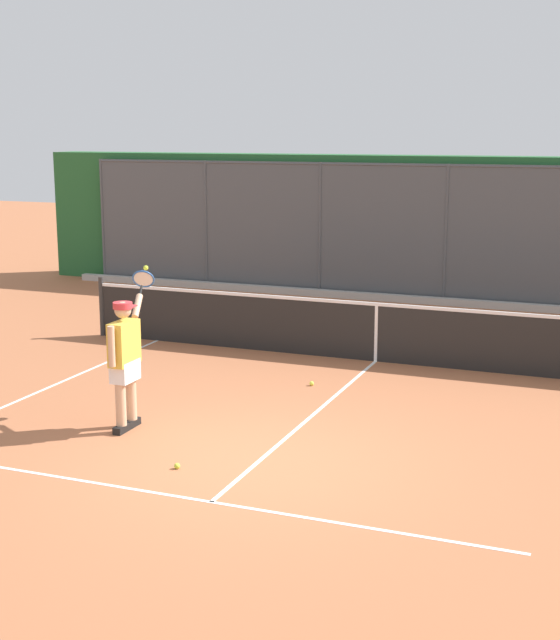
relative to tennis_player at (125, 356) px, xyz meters
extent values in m
plane|color=#A8603D|center=(-1.97, 0.45, -0.94)|extent=(60.00, 60.00, 0.00)
cube|color=white|center=(-1.97, 1.67, -0.94)|extent=(6.22, 0.05, 0.01)
cube|color=white|center=(-1.97, -1.36, -0.94)|extent=(0.05, 6.05, 0.01)
cylinder|color=#474C51|center=(-1.97, -9.72, 0.54)|extent=(0.07, 0.07, 2.95)
cylinder|color=#474C51|center=(0.85, -9.72, 0.54)|extent=(0.07, 0.07, 2.95)
cylinder|color=#474C51|center=(3.66, -9.72, 0.54)|extent=(0.07, 0.07, 2.95)
cylinder|color=#474C51|center=(6.47, -9.72, 0.54)|extent=(0.07, 0.07, 2.95)
cylinder|color=#474C51|center=(-1.97, -9.72, 1.97)|extent=(16.88, 0.05, 0.05)
cube|color=#474C51|center=(-1.97, -9.72, 0.54)|extent=(16.88, 0.02, 2.95)
cube|color=#235B2D|center=(-1.97, -10.37, 0.61)|extent=(19.88, 0.90, 3.10)
cube|color=#ADADA8|center=(-1.97, -9.54, -0.87)|extent=(17.88, 0.18, 0.15)
cylinder|color=#2D2D2D|center=(3.15, -4.38, -0.41)|extent=(0.09, 0.09, 1.07)
cube|color=black|center=(-1.97, -4.38, -0.49)|extent=(10.14, 0.02, 0.91)
cube|color=white|center=(-1.97, -4.38, -0.01)|extent=(10.14, 0.04, 0.05)
cube|color=white|center=(-1.97, -4.38, -0.49)|extent=(0.05, 0.04, 0.91)
cube|color=black|center=(-0.01, 0.15, -0.90)|extent=(0.11, 0.26, 0.09)
cylinder|color=tan|center=(-0.01, 0.15, -0.48)|extent=(0.13, 0.13, 0.74)
cube|color=black|center=(0.00, -0.11, -0.90)|extent=(0.11, 0.26, 0.09)
cylinder|color=tan|center=(0.00, -0.11, -0.48)|extent=(0.13, 0.13, 0.74)
cube|color=white|center=(-0.01, 0.02, -0.19)|extent=(0.22, 0.39, 0.26)
cube|color=gold|center=(-0.01, 0.02, 0.16)|extent=(0.21, 0.46, 0.54)
cylinder|color=tan|center=(-0.01, 0.30, 0.18)|extent=(0.08, 0.08, 0.49)
cylinder|color=tan|center=(0.05, -0.41, 0.54)|extent=(0.20, 0.38, 0.28)
sphere|color=tan|center=(-0.01, 0.02, 0.57)|extent=(0.21, 0.21, 0.21)
cylinder|color=red|center=(-0.01, 0.02, 0.63)|extent=(0.24, 0.24, 0.08)
cube|color=red|center=(0.00, -0.09, 0.60)|extent=(0.18, 0.19, 0.02)
cylinder|color=black|center=(0.12, -0.64, 0.69)|extent=(0.08, 0.17, 0.13)
torus|color=#28569E|center=(0.18, -0.81, 0.82)|extent=(0.34, 0.27, 0.26)
cylinder|color=silver|center=(0.18, -0.81, 0.82)|extent=(0.28, 0.21, 0.21)
sphere|color=#CCDB33|center=(0.24, -0.98, 0.93)|extent=(0.07, 0.07, 0.07)
sphere|color=#D6E042|center=(-1.48, -2.67, -0.91)|extent=(0.07, 0.07, 0.07)
sphere|color=#C1D138|center=(-1.22, 0.98, -0.91)|extent=(0.07, 0.07, 0.07)
camera|label=1|loc=(-5.73, 9.31, 2.71)|focal=50.87mm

